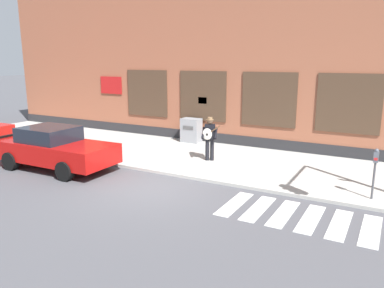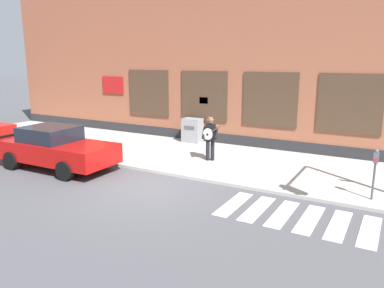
# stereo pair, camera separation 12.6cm
# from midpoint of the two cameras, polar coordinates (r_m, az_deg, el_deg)

# --- Properties ---
(ground_plane) EXTENTS (160.00, 160.00, 0.00)m
(ground_plane) POSITION_cam_midpoint_polar(r_m,az_deg,el_deg) (11.81, -6.20, -6.56)
(ground_plane) COLOR #4C4C51
(sidewalk) EXTENTS (28.00, 5.16, 0.10)m
(sidewalk) POSITION_cam_midpoint_polar(r_m,az_deg,el_deg) (14.93, 2.23, -2.17)
(sidewalk) COLOR #ADAAA3
(sidewalk) RESTS_ON ground
(building_backdrop) EXTENTS (28.00, 4.06, 7.81)m
(building_backdrop) POSITION_cam_midpoint_polar(r_m,az_deg,el_deg) (18.63, 8.85, 12.61)
(building_backdrop) COLOR #99563D
(building_backdrop) RESTS_ON ground
(crosswalk) EXTENTS (5.20, 1.90, 0.01)m
(crosswalk) POSITION_cam_midpoint_polar(r_m,az_deg,el_deg) (9.90, 19.24, -11.09)
(crosswalk) COLOR silver
(crosswalk) RESTS_ON ground
(red_car) EXTENTS (4.64, 2.06, 1.53)m
(red_car) POSITION_cam_midpoint_polar(r_m,az_deg,el_deg) (14.41, -20.51, -0.58)
(red_car) COLOR #B20F0C
(red_car) RESTS_ON ground
(busker) EXTENTS (0.79, 0.67, 1.67)m
(busker) POSITION_cam_midpoint_polar(r_m,az_deg,el_deg) (14.21, 2.42, 1.20)
(busker) COLOR black
(busker) RESTS_ON sidewalk
(parking_meter) EXTENTS (0.13, 0.11, 1.44)m
(parking_meter) POSITION_cam_midpoint_polar(r_m,az_deg,el_deg) (11.37, 25.84, -3.05)
(parking_meter) COLOR #47474C
(parking_meter) RESTS_ON sidewalk
(utility_box) EXTENTS (0.88, 0.61, 1.12)m
(utility_box) POSITION_cam_midpoint_polar(r_m,az_deg,el_deg) (17.53, -0.33, 2.11)
(utility_box) COLOR gray
(utility_box) RESTS_ON sidewalk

